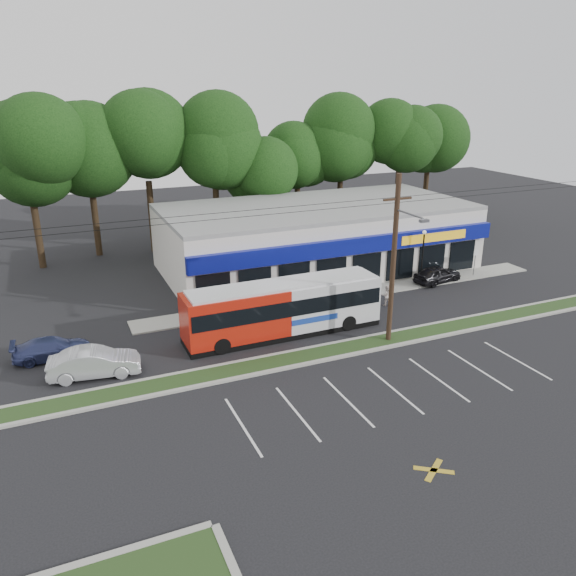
% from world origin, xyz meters
% --- Properties ---
extents(ground, '(120.00, 120.00, 0.00)m').
position_xyz_m(ground, '(0.00, 0.00, 0.00)').
color(ground, black).
rests_on(ground, ground).
extents(grass_strip, '(40.00, 1.60, 0.12)m').
position_xyz_m(grass_strip, '(0.00, 1.00, 0.06)').
color(grass_strip, '#223D19').
rests_on(grass_strip, ground).
extents(curb_south, '(40.00, 0.25, 0.14)m').
position_xyz_m(curb_south, '(0.00, 0.15, 0.07)').
color(curb_south, '#9E9E93').
rests_on(curb_south, ground).
extents(curb_north, '(40.00, 0.25, 0.14)m').
position_xyz_m(curb_north, '(0.00, 1.85, 0.07)').
color(curb_north, '#9E9E93').
rests_on(curb_north, ground).
extents(sidewalk, '(32.00, 2.20, 0.10)m').
position_xyz_m(sidewalk, '(5.00, 9.00, 0.05)').
color(sidewalk, '#9E9E93').
rests_on(sidewalk, ground).
extents(strip_mall, '(25.00, 12.55, 5.30)m').
position_xyz_m(strip_mall, '(5.50, 15.91, 2.65)').
color(strip_mall, silver).
rests_on(strip_mall, ground).
extents(utility_pole, '(50.00, 2.77, 10.00)m').
position_xyz_m(utility_pole, '(2.83, 0.93, 5.41)').
color(utility_pole, black).
rests_on(utility_pole, ground).
extents(lamp_post, '(0.30, 0.30, 4.25)m').
position_xyz_m(lamp_post, '(11.00, 8.80, 2.67)').
color(lamp_post, black).
rests_on(lamp_post, ground).
extents(sign_post, '(0.45, 0.10, 2.23)m').
position_xyz_m(sign_post, '(16.00, 8.57, 1.56)').
color(sign_post, '#59595E').
rests_on(sign_post, ground).
extents(tree_line, '(46.76, 6.76, 11.83)m').
position_xyz_m(tree_line, '(4.00, 26.00, 8.42)').
color(tree_line, black).
rests_on(tree_line, ground).
extents(metrobus, '(12.38, 2.68, 3.32)m').
position_xyz_m(metrobus, '(-2.37, 4.50, 1.76)').
color(metrobus, '#B41C0D').
rests_on(metrobus, ground).
extents(car_dark, '(4.25, 2.24, 1.38)m').
position_xyz_m(car_dark, '(12.34, 8.50, 0.69)').
color(car_dark, black).
rests_on(car_dark, ground).
extents(car_silver, '(4.86, 2.26, 1.54)m').
position_xyz_m(car_silver, '(-13.60, 3.50, 0.77)').
color(car_silver, '#B2B4BA').
rests_on(car_silver, ground).
extents(car_blue, '(4.27, 1.82, 1.23)m').
position_xyz_m(car_blue, '(-15.57, 6.57, 0.61)').
color(car_blue, navy).
rests_on(car_blue, ground).
extents(pedestrian_a, '(0.69, 0.63, 1.59)m').
position_xyz_m(pedestrian_a, '(2.00, 6.00, 0.80)').
color(pedestrian_a, silver).
rests_on(pedestrian_a, ground).
extents(pedestrian_b, '(0.86, 0.76, 1.49)m').
position_xyz_m(pedestrian_b, '(6.04, 6.00, 0.75)').
color(pedestrian_b, silver).
rests_on(pedestrian_b, ground).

